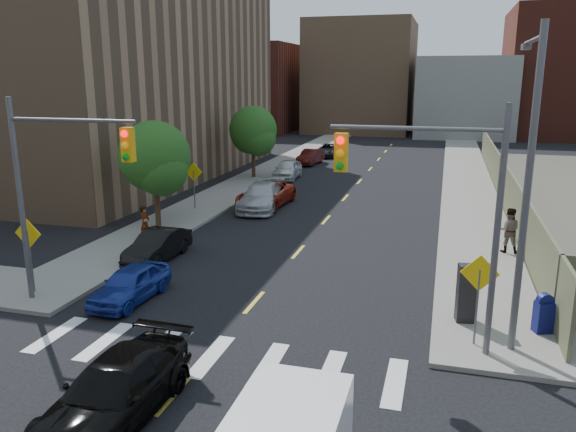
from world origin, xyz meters
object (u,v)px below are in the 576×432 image
Objects in this scene: parked_car_red at (266,194)px; parked_car_maroon at (310,157)px; black_sedan at (115,391)px; pedestrian_east at (509,230)px; parked_car_blue at (130,284)px; parked_car_black at (158,245)px; parked_car_grey at (328,150)px; parked_car_white at (287,169)px; mailbox at (544,313)px; pedestrian_west at (145,223)px; payphone at (466,293)px; parked_car_silver at (262,196)px.

parked_car_red is 16.92m from parked_car_maroon.
pedestrian_east reaches higher than black_sedan.
parked_car_blue is 0.94× the size of parked_car_black.
parked_car_white is at bearing -88.67° from parked_car_grey.
mailbox is at bearing 36.76° from black_sedan.
parked_car_white is 18.26m from pedestrian_west.
parked_car_blue reaches higher than parked_car_grey.
pedestrian_west is (-14.27, 5.42, -0.12)m from payphone.
parked_car_white is 2.14× the size of pedestrian_east.
parked_car_red is at bearing -84.61° from parked_car_white.
parked_car_silver is 2.83× the size of payphone.
payphone is (7.77, 7.35, 0.38)m from black_sedan.
parked_car_silver is 14.23m from pedestrian_east.
parked_car_white is 21.28m from pedestrian_east.
parked_car_maroon is (0.00, 7.53, -0.06)m from parked_car_white.
parked_car_silver is at bearing 84.28° from parked_car_black.
black_sedan is 2.43× the size of pedestrian_east.
pedestrian_west is at bearing -90.78° from parked_car_grey.
parked_car_maroon is at bearing 98.13° from black_sedan.
black_sedan is 14.33m from pedestrian_west.
parked_car_white reaches higher than parked_car_maroon.
parked_car_silver is 17.73m from parked_car_maroon.
payphone is (-2.23, 0.19, 0.33)m from mailbox.
parked_car_red is at bearing 111.78° from mailbox.
mailbox reaches higher than parked_car_blue.
parked_car_black is 2.39× the size of pedestrian_west.
pedestrian_east is (13.12, -5.49, 0.38)m from parked_car_silver.
payphone is (11.17, -13.44, 0.32)m from parked_car_silver.
black_sedan is 18.13m from pedestrian_east.
parked_car_black is at bearing -143.39° from pedestrian_west.
parked_car_white is 3.44× the size of mailbox.
parked_car_silver reaches higher than parked_car_grey.
parked_car_red is 19.70m from mailbox.
parked_car_blue is at bearing -71.77° from parked_car_black.
parked_car_white is 7.53m from parked_car_maroon.
pedestrian_west is at bearing -88.27° from parked_car_maroon.
parked_car_red is at bearing 118.02° from payphone.
parked_car_black is 2.08× the size of payphone.
parked_car_blue is 7.19m from pedestrian_west.
parked_car_grey is (-0.84, 37.52, -0.01)m from parked_car_blue.
payphone is (12.47, -23.59, 0.35)m from parked_car_white.
black_sedan is at bearing 59.69° from pedestrian_east.
pedestrian_west is 0.81× the size of pedestrian_east.
mailbox is at bearing -59.11° from parked_car_maroon.
pedestrian_west is at bearing 11.00° from pedestrian_east.
parked_car_blue is 0.69× the size of parked_car_silver.
payphone is at bearing -64.67° from parked_car_white.
parked_car_black is at bearing -92.53° from parked_car_white.
parked_car_maroon is 2.49× the size of pedestrian_west.
pedestrian_east reaches higher than parked_car_maroon.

